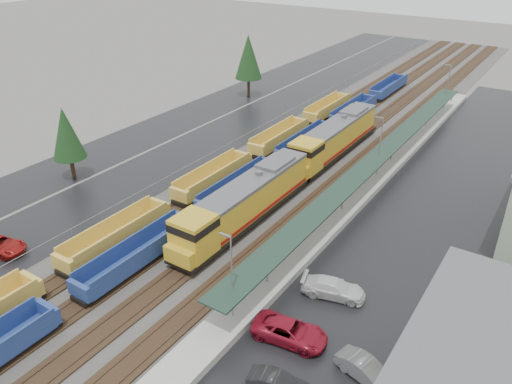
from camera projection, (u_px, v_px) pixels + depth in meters
ballast_strip at (340, 138)px, 73.26m from camera, size 20.00×160.00×0.08m
trackbed at (340, 137)px, 73.21m from camera, size 14.60×160.00×0.22m
west_parking_lot at (255, 119)px, 80.58m from camera, size 10.00×160.00×0.02m
west_road at (206, 108)px, 85.45m from camera, size 9.00×160.00×0.02m
east_commuter_lot at (455, 200)px, 56.66m from camera, size 16.00×100.00×0.02m
station_platform at (376, 174)px, 60.95m from camera, size 3.00×80.00×8.00m
chainlink_fence at (279, 119)px, 76.00m from camera, size 0.08×160.04×2.02m
tree_west_near at (66, 133)px, 59.16m from camera, size 3.96×3.96×9.00m
tree_west_far at (248, 57)px, 88.51m from camera, size 4.84×4.84×11.00m
locomotive_lead at (243, 204)px, 50.62m from camera, size 3.32×21.87×4.95m
locomotive_trail at (333, 139)px, 66.10m from camera, size 3.32×21.87×4.95m
well_string_yellow at (170, 204)px, 53.55m from camera, size 2.62×88.91×2.32m
well_string_blue at (240, 187)px, 57.04m from camera, size 2.50×110.02×2.22m
parked_car_east_a at (278, 384)px, 33.00m from camera, size 2.29×4.37×1.37m
parked_car_east_b at (290, 332)px, 37.12m from camera, size 3.39×6.01×1.59m
parked_car_east_c at (333, 288)px, 41.61m from camera, size 3.48×5.71×1.55m
parked_car_east_e at (367, 371)px, 33.89m from camera, size 2.67×4.79×1.49m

